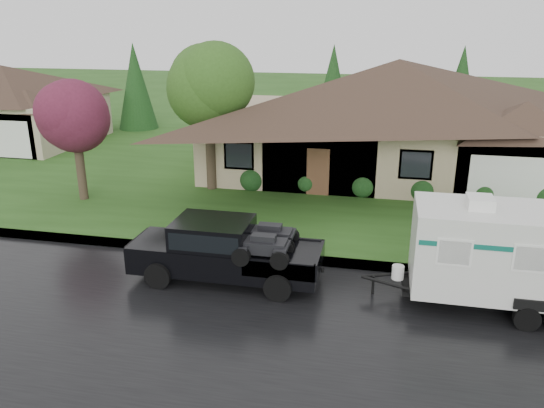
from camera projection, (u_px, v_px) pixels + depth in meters
The scene contains 11 objects.
ground at pixel (319, 297), 15.15m from camera, with size 140.00×140.00×0.00m, color #254B17.
road at pixel (309, 335), 13.30m from camera, with size 140.00×8.00×0.01m, color black.
curb at pixel (328, 262), 17.21m from camera, with size 140.00×0.50×0.15m, color gray.
lawn at pixel (354, 164), 29.00m from camera, with size 140.00×26.00×0.15m, color #254B17.
house_main at pixel (402, 104), 26.33m from camera, with size 19.44×10.80×6.90m.
house_far at pixel (7, 98), 33.16m from camera, with size 10.80×8.64×5.80m.
tree_left_green at pixel (208, 88), 23.11m from camera, with size 3.99×3.99×6.60m.
tree_red at pixel (74, 117), 21.98m from camera, with size 3.13×3.13×5.18m.
shrub_row at pixel (392, 186), 23.15m from camera, with size 13.60×1.00×1.00m.
pickup_truck at pixel (222, 249), 15.89m from camera, with size 5.67×2.15×1.89m.
travel_trailer at pixel (542, 254), 13.94m from camera, with size 6.99×2.46×3.14m.
Camera 1 is at (1.49, -13.45, 7.43)m, focal length 35.00 mm.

